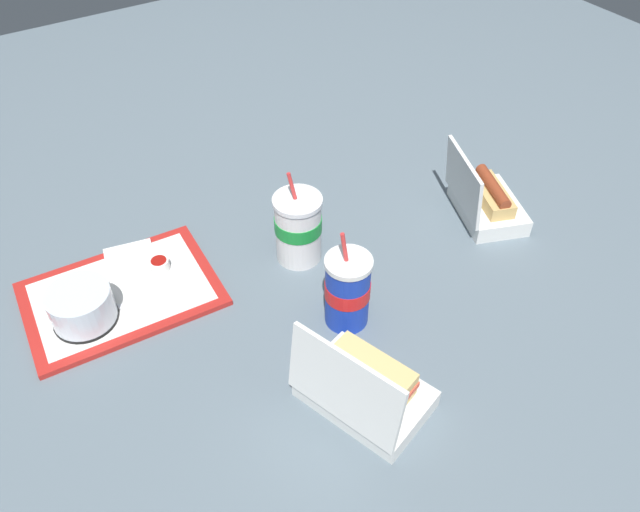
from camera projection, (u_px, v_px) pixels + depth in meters
ground_plane at (341, 282)px, 1.28m from camera, size 3.20×3.20×0.00m
food_tray at (121, 294)px, 1.24m from camera, size 0.38×0.28×0.01m
cake_container at (82, 307)px, 1.16m from camera, size 0.12×0.12×0.07m
ketchup_cup at (159, 264)px, 1.28m from camera, size 0.04×0.04×0.02m
napkin_stack at (130, 259)px, 1.30m from camera, size 0.12×0.12×0.00m
plastic_fork at (135, 306)px, 1.21m from camera, size 0.10×0.06×0.00m
clamshell_sandwich_center at (363, 388)px, 1.04m from camera, size 0.21×0.25×0.18m
clamshell_hotdog_back at (486, 201)px, 1.41m from camera, size 0.20×0.22×0.17m
soda_cup_center at (347, 290)px, 1.15m from camera, size 0.09×0.09×0.22m
soda_cup_left at (298, 227)px, 1.28m from camera, size 0.10×0.10×0.21m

